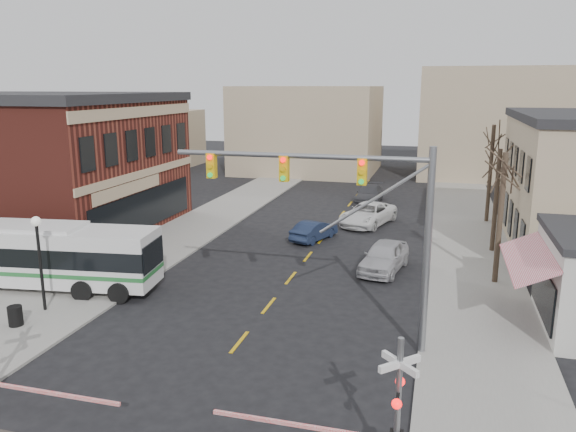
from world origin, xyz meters
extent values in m
plane|color=black|center=(0.00, 0.00, 0.00)|extent=(160.00, 160.00, 0.00)
cube|color=gray|center=(-9.50, 20.00, 0.06)|extent=(5.00, 60.00, 0.12)
cube|color=gray|center=(9.50, 20.00, 0.06)|extent=(5.00, 60.00, 0.12)
cube|color=tan|center=(-11.95, 16.00, 4.30)|extent=(0.10, 15.00, 0.50)
cube|color=tan|center=(-11.95, 16.00, 8.40)|extent=(0.10, 15.00, 0.70)
cube|color=black|center=(-11.95, 16.00, 1.80)|extent=(0.08, 13.00, 2.60)
cube|color=red|center=(11.20, 7.00, 3.00)|extent=(1.68, 6.00, 0.87)
cylinder|color=#382B21|center=(10.50, 12.00, 3.50)|extent=(0.28, 0.28, 6.75)
cylinder|color=#382B21|center=(10.80, 18.00, 3.27)|extent=(0.28, 0.28, 6.30)
cylinder|color=#382B21|center=(11.00, 26.00, 3.72)|extent=(0.28, 0.28, 7.20)
cube|color=silver|center=(-12.01, 5.11, 1.82)|extent=(12.60, 4.19, 2.74)
cube|color=black|center=(-12.01, 5.11, 2.01)|extent=(12.65, 4.23, 0.93)
cube|color=#236A31|center=(-12.01, 5.11, 1.18)|extent=(12.65, 4.23, 0.21)
cylinder|color=black|center=(-12.01, 5.11, 0.52)|extent=(1.35, 2.79, 1.03)
cylinder|color=gray|center=(7.12, 2.97, 4.00)|extent=(0.28, 0.28, 8.00)
cylinder|color=gray|center=(2.16, 2.97, 7.50)|extent=(9.92, 0.20, 0.20)
cube|color=gold|center=(4.62, 2.97, 7.00)|extent=(0.35, 0.30, 1.00)
cube|color=gold|center=(1.62, 2.97, 7.00)|extent=(0.35, 0.30, 1.00)
cube|color=gold|center=(-1.38, 2.97, 7.00)|extent=(0.35, 0.30, 1.00)
cube|color=#FF0C0C|center=(-3.65, -4.84, 1.10)|extent=(5.00, 0.10, 0.10)
cylinder|color=gray|center=(6.72, -4.46, 2.00)|extent=(0.16, 0.16, 4.00)
cube|color=silver|center=(6.72, -4.46, 3.30)|extent=(1.00, 1.00, 0.18)
cube|color=silver|center=(6.72, -4.46, 3.30)|extent=(1.00, 1.00, 0.18)
sphere|color=#FF0C0C|center=(6.72, -5.01, 2.50)|extent=(0.26, 0.26, 0.26)
sphere|color=#FF0C0C|center=(6.72, -3.91, 2.50)|extent=(0.26, 0.26, 0.26)
cube|color=#FF0C0C|center=(4.12, -4.46, 1.10)|extent=(5.00, 0.10, 0.10)
cylinder|color=black|center=(-9.64, 2.59, 2.12)|extent=(0.14, 0.14, 4.00)
sphere|color=silver|center=(-9.64, 2.59, 4.27)|extent=(0.44, 0.44, 0.44)
cylinder|color=black|center=(-9.68, 0.80, 0.55)|extent=(0.60, 0.60, 0.86)
imported|color=#AAA9AE|center=(4.69, 12.58, 0.83)|extent=(2.76, 5.15, 1.66)
imported|color=#162038|center=(-0.47, 17.78, 0.67)|extent=(2.64, 4.29, 1.33)
imported|color=silver|center=(2.43, 22.98, 0.81)|extent=(4.21, 6.33, 1.62)
imported|color=#3B3B3F|center=(1.51, 31.14, 0.75)|extent=(2.21, 5.20, 1.50)
imported|color=#5D524B|center=(-8.82, 4.65, 1.01)|extent=(0.48, 0.68, 1.79)
imported|color=#333959|center=(-9.98, 7.29, 0.95)|extent=(0.88, 0.98, 1.67)
camera|label=1|loc=(7.39, -17.61, 10.12)|focal=35.00mm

